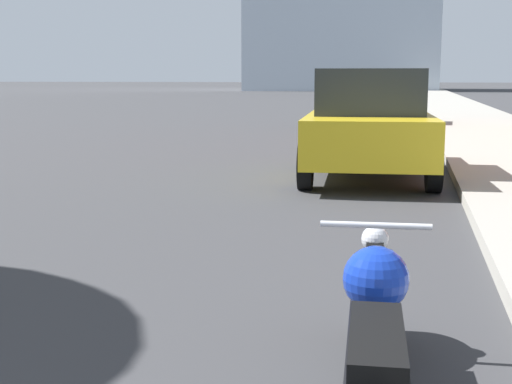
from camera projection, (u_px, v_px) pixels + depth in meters
sidewalk at (452, 105)px, 37.75m from camera, size 3.19×240.00×0.15m
motorcycle at (375, 346)px, 3.20m from camera, size 0.62×2.72×0.78m
parked_car_yellow at (369, 124)px, 11.04m from camera, size 2.17×4.06×1.70m
parked_car_black at (389, 101)px, 22.46m from camera, size 2.00×4.24×1.64m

